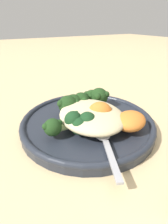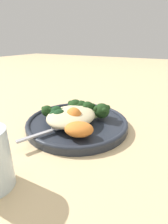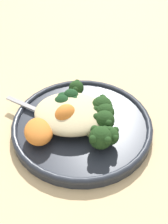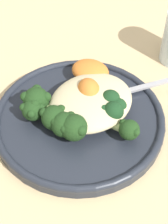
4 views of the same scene
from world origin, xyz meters
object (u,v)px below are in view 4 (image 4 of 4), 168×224
at_px(broccoli_stalk_4, 75,125).
at_px(sweet_potato_chunk_0, 89,92).
at_px(broccoli_stalk_2, 57,116).
at_px(kale_tuft, 109,108).
at_px(plate, 79,119).
at_px(broccoli_stalk_1, 44,109).
at_px(sweet_potato_chunk_1, 90,71).
at_px(spoon, 120,92).
at_px(quinoa_mound, 91,102).
at_px(broccoli_stalk_3, 67,119).
at_px(broccoli_stalk_0, 41,101).
at_px(broccoli_stalk_5, 89,116).
at_px(broccoli_stalk_6, 116,124).

distance_m(broccoli_stalk_4, sweet_potato_chunk_0, 0.07).
height_order(broccoli_stalk_2, kale_tuft, same).
relative_size(plate, kale_tuft, 4.80).
distance_m(broccoli_stalk_1, sweet_potato_chunk_1, 0.11).
distance_m(broccoli_stalk_1, spoon, 0.13).
distance_m(quinoa_mound, sweet_potato_chunk_0, 0.02).
bearing_deg(broccoli_stalk_4, sweet_potato_chunk_0, 171.36).
height_order(plate, broccoli_stalk_3, broccoli_stalk_3).
bearing_deg(broccoli_stalk_0, broccoli_stalk_5, 160.44).
height_order(plate, sweet_potato_chunk_1, sweet_potato_chunk_1).
distance_m(broccoli_stalk_5, broccoli_stalk_6, 0.04).
relative_size(plate, broccoli_stalk_5, 3.59).
bearing_deg(broccoli_stalk_0, sweet_potato_chunk_0, -168.77).
bearing_deg(quinoa_mound, broccoli_stalk_2, -12.83).
bearing_deg(broccoli_stalk_4, broccoli_stalk_3, -132.61).
bearing_deg(spoon, broccoli_stalk_2, -167.41).
xyz_separation_m(broccoli_stalk_5, kale_tuft, (-0.03, 0.01, 0.01)).
height_order(broccoli_stalk_3, broccoli_stalk_4, broccoli_stalk_4).
height_order(quinoa_mound, spoon, quinoa_mound).
distance_m(plate, broccoli_stalk_6, 0.07).
relative_size(plate, broccoli_stalk_1, 2.83).
distance_m(plate, broccoli_stalk_4, 0.05).
bearing_deg(broccoli_stalk_3, quinoa_mound, 163.16).
xyz_separation_m(broccoli_stalk_3, kale_tuft, (-0.06, 0.03, 0.00)).
relative_size(broccoli_stalk_1, broccoli_stalk_6, 0.80).
relative_size(broccoli_stalk_1, broccoli_stalk_3, 0.98).
xyz_separation_m(broccoli_stalk_2, broccoli_stalk_6, (-0.05, 0.07, -0.00)).
bearing_deg(broccoli_stalk_6, kale_tuft, 147.39).
relative_size(broccoli_stalk_4, spoon, 0.65).
relative_size(broccoli_stalk_5, kale_tuft, 1.34).
height_order(broccoli_stalk_1, broccoli_stalk_3, broccoli_stalk_3).
height_order(broccoli_stalk_3, sweet_potato_chunk_0, sweet_potato_chunk_0).
xyz_separation_m(broccoli_stalk_1, broccoli_stalk_3, (-0.01, 0.04, 0.00)).
height_order(broccoli_stalk_3, spoon, broccoli_stalk_3).
bearing_deg(broccoli_stalk_0, broccoli_stalk_3, 138.11).
xyz_separation_m(broccoli_stalk_2, sweet_potato_chunk_0, (-0.06, -0.00, 0.00)).
distance_m(broccoli_stalk_0, sweet_potato_chunk_0, 0.07).
bearing_deg(quinoa_mound, plate, -10.83).
height_order(broccoli_stalk_5, kale_tuft, kale_tuft).
relative_size(broccoli_stalk_6, sweet_potato_chunk_1, 1.87).
bearing_deg(quinoa_mound, broccoli_stalk_5, 38.01).
height_order(broccoli_stalk_6, kale_tuft, kale_tuft).
xyz_separation_m(broccoli_stalk_1, sweet_potato_chunk_0, (-0.07, 0.03, 0.01)).
bearing_deg(kale_tuft, spoon, -158.22).
bearing_deg(kale_tuft, broccoli_stalk_3, -24.91).
xyz_separation_m(broccoli_stalk_4, spoon, (-0.11, -0.01, -0.01)).
xyz_separation_m(quinoa_mound, broccoli_stalk_1, (0.06, -0.04, -0.00)).
bearing_deg(broccoli_stalk_4, broccoli_stalk_5, 149.22).
height_order(broccoli_stalk_3, sweet_potato_chunk_1, broccoli_stalk_3).
height_order(broccoli_stalk_0, spoon, broccoli_stalk_0).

